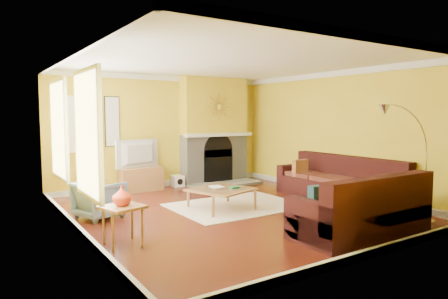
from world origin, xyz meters
TOP-DOWN VIEW (x-y plane):
  - floor at (0.00, 0.00)m, footprint 5.50×6.00m
  - ceiling at (0.00, 0.00)m, footprint 5.50×6.00m
  - wall_back at (0.00, 3.01)m, footprint 5.50×0.02m
  - wall_front at (0.00, -3.01)m, footprint 5.50×0.02m
  - wall_left at (-2.76, 0.00)m, footprint 0.02×6.00m
  - wall_right at (2.76, 0.00)m, footprint 0.02×6.00m
  - baseboard at (0.00, 0.00)m, footprint 5.50×6.00m
  - crown_molding at (0.00, 0.00)m, footprint 5.50×6.00m
  - window_left_near at (-2.72, 1.30)m, footprint 0.06×1.22m
  - window_left_far at (-2.72, -0.60)m, footprint 0.06×1.22m
  - window_back at (-1.90, 2.96)m, footprint 0.82×0.06m
  - wall_art at (-1.25, 2.97)m, footprint 0.34×0.04m
  - fireplace at (1.35, 2.80)m, footprint 1.80×0.40m
  - mantel at (1.35, 2.56)m, footprint 1.92×0.22m
  - hearth at (1.35, 2.25)m, footprint 1.80×0.70m
  - sunburst at (1.35, 2.57)m, footprint 0.70×0.04m
  - rug at (0.26, 0.22)m, footprint 2.40×1.80m
  - sectional_sofa at (1.21, -0.90)m, footprint 3.08×3.61m
  - coffee_table at (-0.12, 0.17)m, footprint 1.27×1.27m
  - media_console at (-0.71, 2.70)m, footprint 0.98×0.44m
  - tv at (-0.71, 2.70)m, footprint 1.12×0.39m
  - subwoofer at (0.25, 2.74)m, footprint 0.27×0.27m
  - armchair at (-2.19, 0.76)m, footprint 0.89×0.88m
  - side_table at (-2.34, -0.85)m, footprint 0.61×0.61m
  - vase at (-2.34, -0.85)m, footprint 0.30×0.30m
  - book at (-0.27, 0.27)m, footprint 0.25×0.32m
  - arc_lamp at (1.61, -2.43)m, footprint 1.23×0.36m

SIDE VIEW (x-z plane):
  - floor at x=0.00m, z-range -0.02..0.00m
  - rug at x=0.26m, z-range 0.00..0.02m
  - hearth at x=1.35m, z-range 0.00..0.06m
  - baseboard at x=0.00m, z-range 0.00..0.12m
  - subwoofer at x=0.25m, z-range 0.00..0.27m
  - coffee_table at x=-0.12m, z-range 0.00..0.40m
  - media_console at x=-0.71m, z-range 0.00..0.54m
  - side_table at x=-2.34m, z-range 0.00..0.54m
  - armchair at x=-2.19m, z-range 0.00..0.64m
  - book at x=-0.27m, z-range 0.40..0.42m
  - sectional_sofa at x=1.21m, z-range 0.00..0.90m
  - vase at x=-2.34m, z-range 0.54..0.81m
  - tv at x=-0.71m, z-range 0.54..1.19m
  - arc_lamp at x=1.61m, z-range 0.00..1.90m
  - mantel at x=1.35m, z-range 1.21..1.29m
  - wall_back at x=0.00m, z-range 0.00..2.70m
  - wall_front at x=0.00m, z-range 0.00..2.70m
  - wall_left at x=-2.76m, z-range 0.00..2.70m
  - wall_right at x=2.76m, z-range 0.00..2.70m
  - fireplace at x=1.35m, z-range 0.00..2.70m
  - window_left_near at x=-2.72m, z-range 0.64..2.36m
  - window_left_far at x=-2.72m, z-range 0.64..2.36m
  - window_back at x=-1.90m, z-range 0.94..2.16m
  - wall_art at x=-1.25m, z-range 1.03..2.17m
  - sunburst at x=1.35m, z-range 1.60..2.30m
  - crown_molding at x=0.00m, z-range 2.58..2.70m
  - ceiling at x=0.00m, z-range 2.70..2.72m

